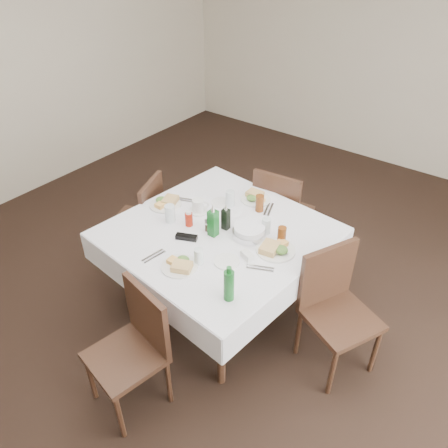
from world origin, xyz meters
name	(u,v)px	position (x,y,z in m)	size (l,w,h in m)	color
ground_plane	(219,319)	(0.00, 0.00, 0.00)	(7.00, 7.00, 0.00)	black
room_shell	(217,115)	(0.00, 0.00, 1.71)	(6.04, 7.04, 2.80)	beige
dining_table	(218,239)	(-0.10, 0.13, 0.69)	(1.57, 1.57, 0.76)	#311C0E
chair_north	(280,210)	(-0.06, 0.96, 0.52)	(0.47, 0.47, 0.92)	#311C0E
chair_south	(136,342)	(-0.01, -0.82, 0.50)	(0.49, 0.49, 0.88)	#311C0E
chair_east	(334,302)	(0.82, 0.22, 0.52)	(0.58, 0.58, 0.92)	#311C0E
chair_west	(143,216)	(-0.99, 0.19, 0.49)	(0.52, 0.52, 0.86)	#311C0E
meal_north	(255,197)	(-0.13, 0.65, 0.78)	(0.24, 0.24, 0.05)	white
meal_south	(180,265)	(-0.05, -0.34, 0.78)	(0.24, 0.24, 0.05)	white
meal_east	(275,249)	(0.36, 0.17, 0.79)	(0.27, 0.27, 0.06)	white
meal_west	(166,203)	(-0.65, 0.15, 0.78)	(0.25, 0.25, 0.06)	white
side_plate_a	(221,202)	(-0.31, 0.44, 0.77)	(0.16, 0.16, 0.01)	white
side_plate_b	(227,262)	(0.16, -0.12, 0.77)	(0.17, 0.17, 0.01)	white
water_n	(230,198)	(-0.24, 0.45, 0.83)	(0.07, 0.07, 0.13)	silver
water_s	(199,256)	(0.02, -0.24, 0.82)	(0.06, 0.06, 0.11)	silver
water_e	(266,226)	(0.19, 0.32, 0.82)	(0.06, 0.06, 0.12)	silver
water_w	(170,214)	(-0.46, 0.01, 0.83)	(0.07, 0.07, 0.14)	silver
iced_tea_a	(260,203)	(-0.01, 0.53, 0.83)	(0.06, 0.06, 0.13)	brown
iced_tea_b	(282,235)	(0.34, 0.29, 0.83)	(0.06, 0.06, 0.13)	brown
bread_basket	(249,232)	(0.12, 0.21, 0.80)	(0.25, 0.25, 0.08)	silver
oil_cruet_dark	(226,218)	(-0.07, 0.19, 0.85)	(0.05, 0.05, 0.21)	black
oil_cruet_green	(213,222)	(-0.10, 0.07, 0.87)	(0.06, 0.06, 0.26)	#155A1F
ketchup_bottle	(189,219)	(-0.32, 0.05, 0.82)	(0.06, 0.06, 0.12)	#B5210E
salt_shaker	(207,225)	(-0.18, 0.10, 0.80)	(0.03, 0.03, 0.08)	white
pepper_shaker	(207,227)	(-0.17, 0.08, 0.80)	(0.03, 0.03, 0.07)	#3C281A
coffee_mug	(198,206)	(-0.38, 0.23, 0.81)	(0.15, 0.15, 0.11)	white
sunglasses	(187,237)	(-0.22, -0.09, 0.78)	(0.16, 0.11, 0.03)	black
green_bottle	(229,285)	(0.37, -0.38, 0.87)	(0.06, 0.06, 0.25)	#155A1F
sugar_caddy	(247,255)	(0.25, 0.00, 0.79)	(0.11, 0.08, 0.05)	white
cutlery_n	(269,209)	(0.04, 0.59, 0.77)	(0.11, 0.19, 0.01)	silver
cutlery_s	(154,256)	(-0.27, -0.37, 0.77)	(0.07, 0.18, 0.01)	silver
cutlery_e	(260,268)	(0.38, -0.04, 0.77)	(0.18, 0.12, 0.01)	silver
cutlery_w	(185,200)	(-0.57, 0.29, 0.77)	(0.19, 0.11, 0.01)	silver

